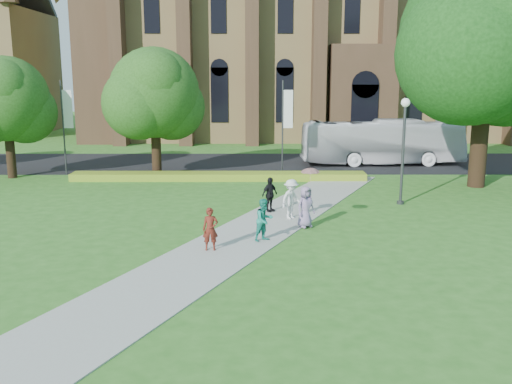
{
  "coord_description": "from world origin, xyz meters",
  "views": [
    {
      "loc": [
        0.18,
        -21.27,
        6.32
      ],
      "look_at": [
        0.26,
        1.7,
        1.6
      ],
      "focal_mm": 40.0,
      "sensor_mm": 36.0,
      "label": 1
    }
  ],
  "objects_px": {
    "streetlamp": "(404,138)",
    "pedestrian_0": "(210,229)",
    "large_tree": "(487,37)",
    "tour_coach": "(382,142)"
  },
  "relations": [
    {
      "from": "streetlamp",
      "to": "pedestrian_0",
      "type": "height_order",
      "value": "streetlamp"
    },
    {
      "from": "large_tree",
      "to": "tour_coach",
      "type": "height_order",
      "value": "large_tree"
    },
    {
      "from": "tour_coach",
      "to": "pedestrian_0",
      "type": "xyz_separation_m",
      "value": [
        -10.76,
        -20.56,
        -0.79
      ]
    },
    {
      "from": "streetlamp",
      "to": "pedestrian_0",
      "type": "relative_size",
      "value": 3.32
    },
    {
      "from": "large_tree",
      "to": "tour_coach",
      "type": "distance_m",
      "value": 11.31
    },
    {
      "from": "streetlamp",
      "to": "tour_coach",
      "type": "bearing_deg",
      "value": 81.81
    },
    {
      "from": "pedestrian_0",
      "to": "tour_coach",
      "type": "bearing_deg",
      "value": 59.16
    },
    {
      "from": "streetlamp",
      "to": "tour_coach",
      "type": "xyz_separation_m",
      "value": [
        1.84,
        12.82,
        -1.67
      ]
    },
    {
      "from": "large_tree",
      "to": "pedestrian_0",
      "type": "relative_size",
      "value": 8.36
    },
    {
      "from": "large_tree",
      "to": "pedestrian_0",
      "type": "height_order",
      "value": "large_tree"
    }
  ]
}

